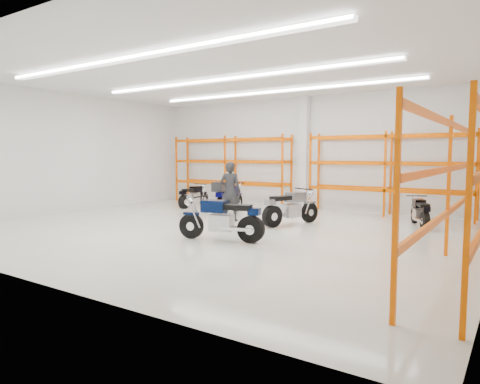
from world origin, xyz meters
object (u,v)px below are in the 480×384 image
Objects in this scene: motorcycle_back_c at (289,208)px; standing_man at (230,191)px; motorcycle_main at (224,220)px; motorcycle_back_b at (228,198)px; motorcycle_back_d at (420,213)px; structural_column at (304,153)px; motorcycle_back_a at (193,197)px.

standing_man reaches higher than motorcycle_back_c.
motorcycle_main is 4.88m from motorcycle_back_b.
motorcycle_back_d is at bearing -173.51° from standing_man.
motorcycle_back_b is 3.88m from structural_column.
motorcycle_back_a is 0.43× the size of structural_column.
motorcycle_back_b is 1.62m from standing_man.
standing_man is at bearing -158.97° from motorcycle_back_d.
motorcycle_back_c is at bearing -152.42° from motorcycle_back_d.
structural_column is (-1.17, 7.17, 1.72)m from motorcycle_main.
structural_column is (3.97, 2.25, 1.80)m from motorcycle_back_a.
structural_column is at bearing 29.56° from motorcycle_back_a.
motorcycle_back_d is (8.84, -0.02, -0.02)m from motorcycle_back_a.
motorcycle_back_a is (-5.13, 4.92, -0.08)m from motorcycle_main.
structural_column is (-4.87, 2.26, 1.82)m from motorcycle_back_d.
standing_man is 4.59m from structural_column.
motorcycle_back_d is 5.68m from structural_column.
motorcycle_main is 1.17× the size of standing_man.
motorcycle_back_b reaches higher than motorcycle_main.
standing_man reaches higher than motorcycle_back_a.
motorcycle_back_d is at bearing 27.58° from motorcycle_back_c.
motorcycle_back_a is 8.84m from motorcycle_back_d.
motorcycle_main is at bearing -43.76° from motorcycle_back_a.
motorcycle_back_d is (3.71, 4.90, -0.10)m from motorcycle_main.
motorcycle_back_b is at bearing -66.08° from standing_man.
structural_column is (1.58, 3.13, 1.66)m from motorcycle_back_b.
structural_column reaches higher than standing_man.
motorcycle_back_b is 3.13m from motorcycle_back_c.
motorcycle_back_d is at bearing -0.10° from motorcycle_back_a.
motorcycle_main is 3.10m from motorcycle_back_c.
motorcycle_main is 0.51× the size of structural_column.
motorcycle_back_c is 1.12× the size of standing_man.
motorcycle_main is at bearing -80.74° from structural_column.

